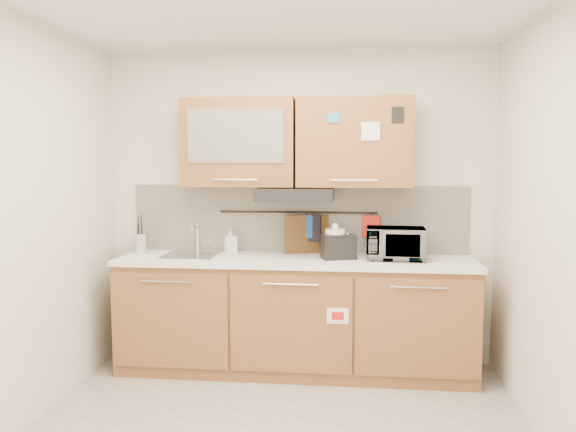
# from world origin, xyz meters

# --- Properties ---
(wall_back) EXTENTS (3.20, 0.00, 3.20)m
(wall_back) POSITION_xyz_m (0.00, 1.50, 1.30)
(wall_back) COLOR silver
(wall_back) RESTS_ON ground
(wall_left) EXTENTS (0.00, 3.00, 3.00)m
(wall_left) POSITION_xyz_m (-1.60, 0.00, 1.30)
(wall_left) COLOR silver
(wall_left) RESTS_ON ground
(wall_right) EXTENTS (0.00, 3.00, 3.00)m
(wall_right) POSITION_xyz_m (1.60, 0.00, 1.30)
(wall_right) COLOR silver
(wall_right) RESTS_ON ground
(base_cabinet) EXTENTS (2.80, 0.64, 0.88)m
(base_cabinet) POSITION_xyz_m (0.00, 1.19, 0.41)
(base_cabinet) COLOR #985B36
(base_cabinet) RESTS_ON floor
(countertop) EXTENTS (2.82, 0.62, 0.04)m
(countertop) POSITION_xyz_m (0.00, 1.19, 0.90)
(countertop) COLOR white
(countertop) RESTS_ON base_cabinet
(backsplash) EXTENTS (2.80, 0.02, 0.56)m
(backsplash) POSITION_xyz_m (0.00, 1.49, 1.20)
(backsplash) COLOR silver
(backsplash) RESTS_ON countertop
(upper_cabinets) EXTENTS (1.82, 0.37, 0.70)m
(upper_cabinets) POSITION_xyz_m (-0.00, 1.32, 1.83)
(upper_cabinets) COLOR #985B36
(upper_cabinets) RESTS_ON wall_back
(range_hood) EXTENTS (0.60, 0.46, 0.10)m
(range_hood) POSITION_xyz_m (0.00, 1.25, 1.42)
(range_hood) COLOR black
(range_hood) RESTS_ON upper_cabinets
(sink) EXTENTS (0.42, 0.40, 0.26)m
(sink) POSITION_xyz_m (-0.85, 1.21, 0.92)
(sink) COLOR silver
(sink) RESTS_ON countertop
(utensil_rail) EXTENTS (1.30, 0.02, 0.02)m
(utensil_rail) POSITION_xyz_m (0.00, 1.45, 1.26)
(utensil_rail) COLOR black
(utensil_rail) RESTS_ON backsplash
(utensil_crock) EXTENTS (0.15, 0.15, 0.32)m
(utensil_crock) POSITION_xyz_m (-1.30, 1.30, 1.00)
(utensil_crock) COLOR silver
(utensil_crock) RESTS_ON countertop
(kettle) EXTENTS (0.20, 0.18, 0.28)m
(kettle) POSITION_xyz_m (0.32, 1.23, 1.03)
(kettle) COLOR white
(kettle) RESTS_ON countertop
(toaster) EXTENTS (0.29, 0.22, 0.19)m
(toaster) POSITION_xyz_m (0.35, 1.19, 1.02)
(toaster) COLOR black
(toaster) RESTS_ON countertop
(microwave) EXTENTS (0.46, 0.32, 0.25)m
(microwave) POSITION_xyz_m (0.79, 1.22, 1.04)
(microwave) COLOR #999999
(microwave) RESTS_ON countertop
(soap_bottle) EXTENTS (0.13, 0.13, 0.21)m
(soap_bottle) POSITION_xyz_m (-0.55, 1.37, 1.03)
(soap_bottle) COLOR #999999
(soap_bottle) RESTS_ON countertop
(cutting_board) EXTENTS (0.36, 0.12, 0.45)m
(cutting_board) POSITION_xyz_m (0.08, 1.44, 1.02)
(cutting_board) COLOR brown
(cutting_board) RESTS_ON utensil_rail
(oven_mitt) EXTENTS (0.12, 0.04, 0.19)m
(oven_mitt) POSITION_xyz_m (0.07, 1.44, 1.15)
(oven_mitt) COLOR #204794
(oven_mitt) RESTS_ON utensil_rail
(dark_pouch) EXTENTS (0.15, 0.07, 0.22)m
(dark_pouch) POSITION_xyz_m (0.13, 1.44, 1.13)
(dark_pouch) COLOR black
(dark_pouch) RESTS_ON utensil_rail
(pot_holder) EXTENTS (0.15, 0.07, 0.18)m
(pot_holder) POSITION_xyz_m (0.61, 1.44, 1.15)
(pot_holder) COLOR red
(pot_holder) RESTS_ON utensil_rail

